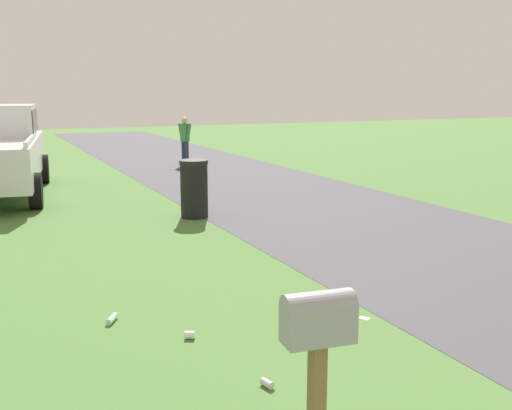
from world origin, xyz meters
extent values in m
cube|color=gray|center=(3.66, 0.45, 1.08)|extent=(0.25, 0.46, 0.22)
cylinder|color=gray|center=(3.66, 0.45, 1.19)|extent=(0.25, 0.46, 0.20)
cube|color=red|center=(3.77, 0.45, 1.14)|extent=(0.02, 0.04, 0.18)
cube|color=silver|center=(14.55, 1.19, 1.39)|extent=(2.86, 0.49, 0.12)
cylinder|color=black|center=(17.55, 0.69, 0.38)|extent=(0.79, 0.36, 0.76)
cylinder|color=black|center=(13.93, 1.20, 0.38)|extent=(0.79, 0.36, 0.76)
cylinder|color=black|center=(11.75, -1.52, 0.52)|extent=(0.53, 0.53, 1.04)
cylinder|color=black|center=(11.75, -1.52, 1.08)|extent=(0.56, 0.56, 0.08)
cylinder|color=#2D3351|center=(19.63, -3.97, 0.39)|extent=(0.14, 0.14, 0.78)
cylinder|color=#2D3351|center=(19.76, -3.91, 0.39)|extent=(0.14, 0.14, 0.78)
cylinder|color=#3F8C4C|center=(19.69, -3.94, 1.07)|extent=(0.30, 0.30, 0.58)
sphere|color=beige|center=(19.69, -3.94, 1.46)|extent=(0.21, 0.21, 0.21)
cylinder|color=#3F8C4C|center=(19.51, -4.02, 1.10)|extent=(0.09, 0.17, 0.53)
cylinder|color=#3F8C4C|center=(19.88, -3.86, 1.10)|extent=(0.09, 0.17, 0.53)
cylinder|color=silver|center=(4.95, 0.17, 0.03)|extent=(0.13, 0.09, 0.07)
cylinder|color=#B2D8BF|center=(6.96, 1.06, 0.04)|extent=(0.23, 0.17, 0.07)
cylinder|color=white|center=(6.19, 0.44, 0.04)|extent=(0.12, 0.13, 0.08)
cube|color=silver|center=(5.91, -1.47, 0.00)|extent=(0.14, 0.13, 0.01)
camera|label=1|loc=(0.68, 2.24, 2.48)|focal=42.71mm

